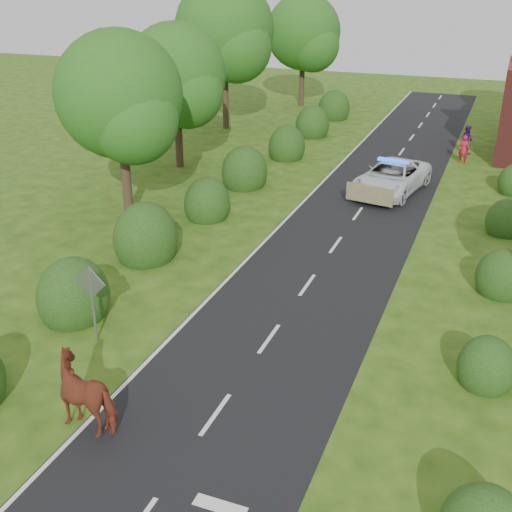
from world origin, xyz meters
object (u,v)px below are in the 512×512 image
at_px(road_sign, 91,293).
at_px(pedestrian_purple, 467,139).
at_px(police_van, 391,177).
at_px(cow, 90,396).
at_px(pedestrian_red, 464,149).

xyz_separation_m(road_sign, pedestrian_purple, (8.73, 27.20, -0.78)).
xyz_separation_m(police_van, pedestrian_purple, (2.91, 9.41, 0.07)).
xyz_separation_m(cow, pedestrian_red, (6.56, 28.21, 0.03)).
bearing_deg(pedestrian_purple, pedestrian_red, 128.27).
height_order(road_sign, police_van, road_sign).
relative_size(police_van, pedestrian_purple, 3.54).
bearing_deg(cow, pedestrian_red, 169.19).
height_order(cow, police_van, police_van).
relative_size(cow, pedestrian_purple, 1.29).
xyz_separation_m(cow, police_van, (3.62, 21.17, 0.00)).
relative_size(cow, pedestrian_red, 1.35).
bearing_deg(police_van, pedestrian_red, 77.68).
height_order(road_sign, cow, road_sign).
relative_size(police_van, pedestrian_red, 3.70).
bearing_deg(cow, police_van, 172.59).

